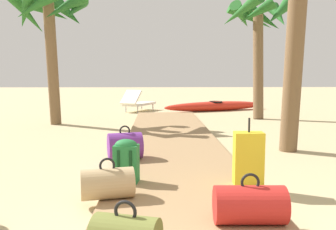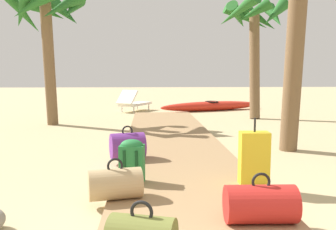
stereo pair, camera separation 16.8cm
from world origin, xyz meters
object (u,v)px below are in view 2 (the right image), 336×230
object	(u,v)px
duffel_bag_tan	(115,184)
backpack_green	(132,160)
duffel_bag_purple	(128,146)
suitcase_yellow	(254,158)
palm_tree_far_right	(254,26)
kayak	(211,106)
palm_tree_far_left	(46,19)
lounge_chair	(134,102)
duffel_bag_red	(260,204)

from	to	relation	value
duffel_bag_tan	backpack_green	world-z (taller)	backpack_green
duffel_bag_purple	suitcase_yellow	bearing A→B (deg)	-41.22
suitcase_yellow	backpack_green	xyz separation A→B (m)	(-1.41, 0.15, -0.04)
suitcase_yellow	palm_tree_far_right	world-z (taller)	palm_tree_far_right
kayak	suitcase_yellow	bearing A→B (deg)	-96.79
suitcase_yellow	kayak	xyz separation A→B (m)	(1.09, 9.12, -0.22)
palm_tree_far_right	kayak	size ratio (longest dim) A/B	0.90
suitcase_yellow	palm_tree_far_right	bearing A→B (deg)	74.20
palm_tree_far_left	lounge_chair	world-z (taller)	palm_tree_far_left
suitcase_yellow	lounge_chair	world-z (taller)	suitcase_yellow
backpack_green	duffel_bag_red	xyz separation A→B (m)	(1.15, -1.24, -0.10)
duffel_bag_tan	lounge_chair	size ratio (longest dim) A/B	0.36
duffel_bag_tan	backpack_green	xyz separation A→B (m)	(0.15, 0.57, 0.11)
backpack_green	palm_tree_far_right	size ratio (longest dim) A/B	0.14
backpack_green	duffel_bag_red	world-z (taller)	backpack_green
duffel_bag_tan	duffel_bag_purple	xyz separation A→B (m)	(0.03, 1.76, 0.04)
kayak	duffel_bag_tan	bearing A→B (deg)	-105.49
suitcase_yellow	palm_tree_far_left	world-z (taller)	palm_tree_far_left
duffel_bag_purple	palm_tree_far_left	size ratio (longest dim) A/B	0.16
duffel_bag_tan	kayak	xyz separation A→B (m)	(2.64, 9.54, -0.07)
duffel_bag_red	palm_tree_far_right	bearing A→B (deg)	74.54
suitcase_yellow	backpack_green	world-z (taller)	suitcase_yellow
suitcase_yellow	duffel_bag_red	world-z (taller)	suitcase_yellow
palm_tree_far_left	palm_tree_far_right	bearing A→B (deg)	13.35
lounge_chair	palm_tree_far_left	bearing A→B (deg)	-120.71
lounge_chair	kayak	xyz separation A→B (m)	(2.82, 0.13, -0.16)
duffel_bag_purple	lounge_chair	xyz separation A→B (m)	(-0.20, 7.65, 0.05)
duffel_bag_red	palm_tree_far_left	world-z (taller)	palm_tree_far_left
backpack_green	palm_tree_far_right	xyz separation A→B (m)	(3.37, 6.76, 2.41)
palm_tree_far_right	lounge_chair	xyz separation A→B (m)	(-3.69, 2.08, -2.44)
backpack_green	kayak	distance (m)	9.31
suitcase_yellow	palm_tree_far_left	size ratio (longest dim) A/B	0.22
backpack_green	lounge_chair	xyz separation A→B (m)	(-0.32, 8.84, -0.02)
duffel_bag_tan	suitcase_yellow	distance (m)	1.62
palm_tree_far_right	palm_tree_far_left	world-z (taller)	palm_tree_far_right
duffel_bag_tan	palm_tree_far_left	distance (m)	6.84
duffel_bag_red	lounge_chair	bearing A→B (deg)	98.31
backpack_green	palm_tree_far_right	bearing A→B (deg)	63.53
backpack_green	duffel_bag_purple	bearing A→B (deg)	95.66
backpack_green	kayak	xyz separation A→B (m)	(2.50, 8.97, -0.18)
backpack_green	palm_tree_far_left	size ratio (longest dim) A/B	0.14
duffel_bag_tan	duffel_bag_purple	distance (m)	1.77
duffel_bag_purple	lounge_chair	bearing A→B (deg)	91.52
suitcase_yellow	lounge_chair	bearing A→B (deg)	100.91
backpack_green	kayak	bearing A→B (deg)	74.44
kayak	duffel_bag_red	bearing A→B (deg)	-97.50
duffel_bag_purple	duffel_bag_red	bearing A→B (deg)	-62.45
suitcase_yellow	duffel_bag_red	size ratio (longest dim) A/B	1.27
palm_tree_far_left	lounge_chair	size ratio (longest dim) A/B	2.15
backpack_green	kayak	world-z (taller)	backpack_green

